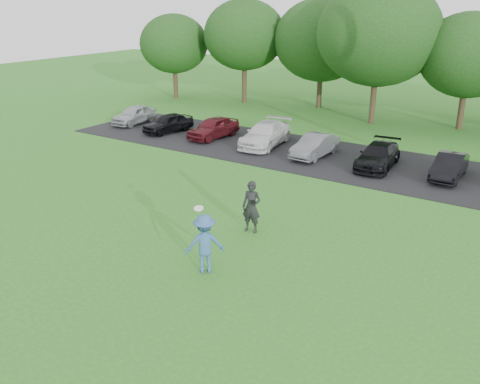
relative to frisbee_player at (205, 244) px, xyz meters
The scene contains 6 objects.
ground 1.31m from the frisbee_player, 162.93° to the right, with size 100.00×100.00×0.00m, color #2B7220.
parking_lot 12.78m from the frisbee_player, 94.10° to the left, with size 32.00×6.50×0.03m, color black.
frisbee_player is the anchor object (origin of this frame).
camera_bystander 3.15m from the frisbee_player, 97.06° to the left, with size 0.72×0.53×1.79m.
parked_cars 12.79m from the frisbee_player, 94.24° to the left, with size 30.34×4.53×1.26m.
tree_row 22.84m from the frisbee_player, 88.47° to the left, with size 42.39×9.85×8.64m.
Camera 1 is at (9.41, -10.74, 7.58)m, focal length 40.00 mm.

